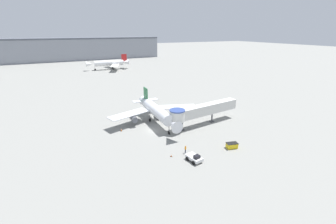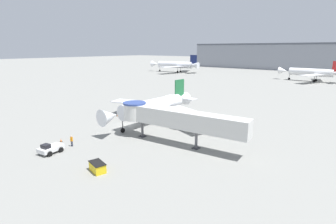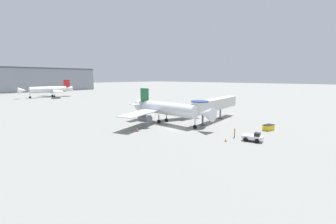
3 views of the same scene
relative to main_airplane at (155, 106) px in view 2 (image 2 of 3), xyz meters
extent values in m
plane|color=gray|center=(-2.96, -4.74, -3.63)|extent=(800.00, 800.00, 0.00)
cylinder|color=silver|center=(-0.02, -0.64, 0.12)|extent=(3.50, 16.39, 3.08)
cone|color=silver|center=(-0.30, -11.72, 0.12)|extent=(3.16, 3.46, 3.08)
cone|color=silver|center=(0.22, 8.59, 0.12)|extent=(3.19, 4.69, 3.08)
cube|color=silver|center=(-7.42, 1.88, -0.42)|extent=(12.47, 7.10, 0.22)
cube|color=silver|center=(7.51, 1.50, -0.42)|extent=(12.48, 7.62, 0.22)
cube|color=#1E6638|center=(0.22, 8.36, 2.89)|extent=(0.32, 3.17, 4.00)
cube|color=silver|center=(0.23, 8.82, 0.66)|extent=(8.12, 2.42, 0.18)
cylinder|color=#565960|center=(-6.50, 0.88, -1.51)|extent=(1.77, 3.20, 1.69)
cylinder|color=#565960|center=(6.53, 0.55, -1.51)|extent=(1.77, 3.20, 1.69)
cylinder|color=#4C4C51|center=(-0.23, -8.80, -2.30)|extent=(0.18, 0.18, 1.77)
cylinder|color=black|center=(-0.23, -8.80, -3.18)|extent=(0.28, 0.91, 0.90)
cylinder|color=#4C4C51|center=(-1.35, 1.43, -2.30)|extent=(0.22, 0.22, 1.77)
cylinder|color=black|center=(-1.35, 1.43, -3.18)|extent=(0.42, 0.91, 0.90)
cylinder|color=#4C4C51|center=(1.42, 1.36, -2.30)|extent=(0.22, 0.22, 1.77)
cylinder|color=black|center=(1.42, 1.36, -3.18)|extent=(0.42, 0.91, 0.90)
cube|color=silver|center=(12.82, -7.00, 0.77)|extent=(20.93, 4.89, 2.80)
cylinder|color=silver|center=(2.50, -8.15, 0.77)|extent=(3.90, 3.90, 2.80)
cylinder|color=navy|center=(2.50, -8.15, 2.32)|extent=(4.10, 4.10, 0.30)
cylinder|color=#56565B|center=(4.15, -7.97, -2.13)|extent=(0.44, 0.44, 3.00)
cube|color=#333338|center=(4.15, -7.97, -3.57)|extent=(1.10, 1.10, 0.12)
cylinder|color=#56565B|center=(14.88, -6.77, -2.13)|extent=(0.44, 0.44, 3.00)
cube|color=#333338|center=(14.88, -6.77, -3.57)|extent=(1.10, 1.10, 0.12)
cube|color=silver|center=(-1.22, -22.26, -2.92)|extent=(2.49, 3.79, 0.65)
cube|color=black|center=(-1.10, -23.05, -2.30)|extent=(1.32, 1.16, 0.58)
cylinder|color=black|center=(-2.06, -23.38, -3.25)|extent=(0.43, 0.81, 0.77)
cylinder|color=black|center=(-0.08, -23.06, -3.25)|extent=(0.43, 0.81, 0.77)
cylinder|color=black|center=(-2.36, -21.46, -3.25)|extent=(0.43, 0.81, 0.77)
cylinder|color=black|center=(-0.38, -21.15, -3.25)|extent=(0.43, 0.81, 0.77)
cube|color=yellow|center=(9.44, -21.56, -3.05)|extent=(2.71, 1.92, 1.16)
cube|color=black|center=(9.44, -21.56, -2.43)|extent=(2.87, 2.03, 0.08)
cube|color=black|center=(-4.70, -18.73, -3.61)|extent=(0.36, 0.36, 0.04)
cone|color=orange|center=(-4.70, -18.73, -3.31)|extent=(0.25, 0.25, 0.57)
cylinder|color=white|center=(-4.70, -18.73, -3.24)|extent=(0.14, 0.14, 0.07)
cube|color=black|center=(-10.70, -1.28, -3.61)|extent=(0.47, 0.47, 0.04)
cone|color=orange|center=(-10.70, -1.28, -3.23)|extent=(0.32, 0.32, 0.73)
cylinder|color=white|center=(-10.70, -1.28, -3.14)|extent=(0.18, 0.18, 0.09)
cylinder|color=#1E2338|center=(-1.30, -18.81, -3.19)|extent=(0.13, 0.13, 0.89)
cylinder|color=#1E2338|center=(-1.13, -18.72, -3.19)|extent=(0.13, 0.13, 0.89)
cube|color=orange|center=(-1.22, -18.76, -2.39)|extent=(0.41, 0.34, 0.71)
sphere|color=tan|center=(-1.22, -18.76, -1.92)|extent=(0.24, 0.24, 0.24)
cylinder|color=white|center=(9.36, 100.96, 0.75)|extent=(19.29, 4.71, 3.56)
cone|color=white|center=(-3.56, 101.74, 0.75)|extent=(4.13, 3.79, 3.56)
cube|color=white|center=(12.36, 108.87, 0.12)|extent=(7.56, 13.33, 0.22)
cube|color=white|center=(11.39, 92.74, 0.12)|extent=(8.83, 13.38, 0.22)
cylinder|color=#4C4C51|center=(-0.18, 101.54, -2.06)|extent=(0.18, 0.18, 2.05)
cylinder|color=black|center=(-0.18, 101.54, -3.08)|extent=(1.11, 0.33, 1.10)
cylinder|color=#4C4C51|center=(11.84, 102.42, -2.06)|extent=(0.22, 0.22, 2.05)
cylinder|color=black|center=(11.84, 102.42, -3.08)|extent=(1.12, 0.47, 1.10)
cylinder|color=#4C4C51|center=(11.64, 99.22, -2.06)|extent=(0.22, 0.22, 2.05)
cylinder|color=black|center=(11.64, 99.22, -3.08)|extent=(1.12, 0.47, 1.10)
cylinder|color=silver|center=(-71.32, 99.18, 1.36)|extent=(25.14, 7.17, 4.13)
cone|color=silver|center=(-87.53, 97.16, 1.36)|extent=(5.02, 4.66, 4.13)
cone|color=silver|center=(-57.57, 100.89, 1.36)|extent=(6.66, 4.87, 4.13)
cube|color=silver|center=(-69.38, 109.51, 0.64)|extent=(11.90, 16.82, 0.22)
cube|color=silver|center=(-66.90, 89.63, 0.64)|extent=(8.60, 16.69, 0.22)
cube|color=#141E4C|center=(-57.87, 100.85, 5.08)|extent=(4.62, 0.81, 5.37)
cube|color=silver|center=(-57.26, 100.92, 2.08)|extent=(4.55, 11.13, 0.18)
cylinder|color=#4C4C51|center=(-83.43, 97.67, -1.90)|extent=(0.18, 0.18, 2.38)
cylinder|color=black|center=(-83.43, 97.67, -3.08)|extent=(1.12, 0.39, 1.10)
cylinder|color=#4C4C51|center=(-68.47, 101.40, -1.90)|extent=(0.22, 0.22, 2.38)
cylinder|color=black|center=(-68.47, 101.40, -3.08)|extent=(1.14, 0.53, 1.10)
cylinder|color=#4C4C51|center=(-68.01, 97.71, -1.90)|extent=(0.22, 0.22, 2.38)
cylinder|color=black|center=(-68.01, 97.71, -3.08)|extent=(1.14, 0.53, 1.10)
cube|color=gray|center=(-10.90, 170.26, 5.36)|extent=(162.58, 26.05, 17.98)
cube|color=#4C515B|center=(-10.90, 170.26, 14.95)|extent=(162.58, 26.57, 1.20)
camera|label=1|loc=(-23.92, -55.70, 21.71)|focal=24.00mm
camera|label=2|loc=(36.15, -39.89, 11.87)|focal=28.00mm
camera|label=3|loc=(-40.93, -37.28, 7.88)|focal=24.00mm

